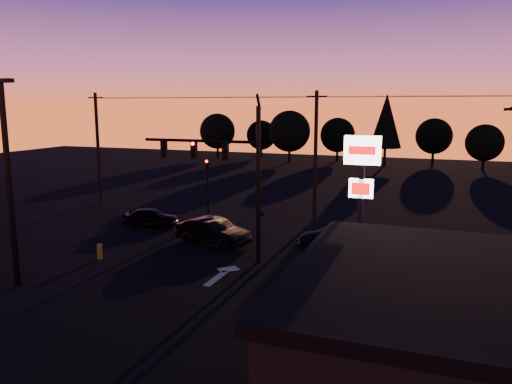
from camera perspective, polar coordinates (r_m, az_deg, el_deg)
ground at (r=23.23m, az=-6.74°, el=-10.41°), size 120.00×120.00×0.00m
lane_arrow at (r=24.43m, az=-3.88°, el=-9.31°), size 1.20×3.10×0.01m
traffic_signal_mast at (r=25.62m, az=-3.09°, el=2.95°), size 6.79×0.52×8.58m
secondary_signal at (r=34.68m, az=-5.56°, el=1.30°), size 0.30×0.31×4.35m
parking_lot_light at (r=24.13m, az=-26.49°, el=2.28°), size 1.25×0.30×9.14m
pylon_sign at (r=21.28m, az=11.94°, el=1.24°), size 1.50×0.28×6.80m
utility_pole_0 at (r=42.44m, az=-17.61°, el=4.82°), size 1.40×0.26×9.00m
utility_pole_1 at (r=34.46m, az=6.81°, el=4.12°), size 1.40×0.26×9.00m
power_wires at (r=34.29m, az=6.95°, el=10.74°), size 36.00×1.22×0.07m
bollard at (r=27.76m, az=-17.44°, el=-6.52°), size 0.27×0.27×0.81m
tree_0 at (r=76.48m, az=-4.42°, el=6.94°), size 5.36×5.36×6.74m
tree_1 at (r=77.01m, az=0.61°, el=6.52°), size 4.54×4.54×5.71m
tree_2 at (r=70.34m, az=3.85°, el=6.94°), size 5.77×5.78×7.26m
tree_3 at (r=72.82m, az=9.31°, el=6.44°), size 4.95×4.95×6.22m
tree_4 at (r=68.72m, az=14.66°, el=7.87°), size 4.18×4.18×9.50m
tree_5 at (r=73.46m, az=19.67°, el=6.02°), size 4.95×4.95×6.22m
tree_6 at (r=67.66m, az=24.66°, el=5.14°), size 4.54×4.54×5.71m
car_left at (r=34.18m, az=-11.93°, el=-2.82°), size 3.90×2.30×1.25m
car_mid at (r=29.29m, az=-4.91°, el=-4.50°), size 4.85×2.65×1.52m
car_right at (r=29.25m, az=8.93°, el=-4.91°), size 4.54×3.31×1.22m
suv_parked at (r=18.82m, az=15.52°, el=-13.58°), size 3.58×5.17×1.31m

